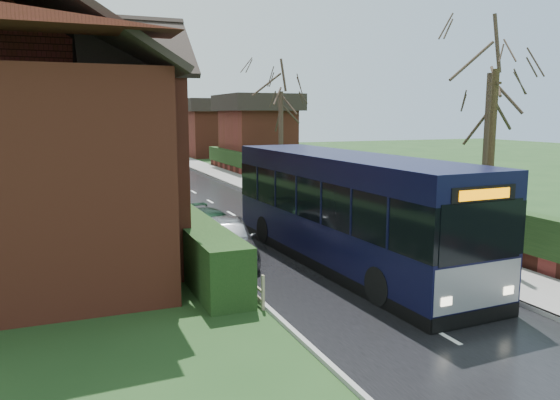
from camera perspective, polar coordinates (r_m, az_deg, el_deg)
name	(u,v)px	position (r m, az deg, el deg)	size (l,w,h in m)	color
ground	(322,266)	(17.80, 4.43, -6.91)	(140.00, 140.00, 0.00)	#27471E
road	(231,214)	(26.88, -5.12, -1.44)	(6.00, 100.00, 0.02)	black
pavement	(310,207)	(28.38, 3.11, -0.73)	(2.50, 100.00, 0.14)	slate
kerb_right	(288,208)	(27.90, 0.88, -0.89)	(0.12, 100.00, 0.14)	gray
kerb_left	(169,217)	(26.17, -11.52, -1.79)	(0.12, 100.00, 0.10)	gray
front_hedge	(171,223)	(21.04, -11.33, -2.32)	(1.20, 16.00, 1.60)	black
picket_fence	(191,230)	(21.26, -9.31, -3.11)	(0.10, 16.00, 0.90)	#958C65
right_wall_hedge	(336,187)	(28.92, 5.91, 1.32)	(0.60, 50.00, 1.80)	brown
brick_house	(23,129)	(20.10, -25.27, 6.74)	(9.30, 14.60, 10.30)	brown
bus	(346,211)	(17.73, 6.88, -1.11)	(3.18, 11.90, 3.58)	black
car_silver	(228,239)	(18.39, -5.47, -4.04)	(1.73, 4.31, 1.47)	#AFAEB3
car_green	(209,229)	(20.33, -7.45, -3.01)	(1.86, 4.57, 1.33)	black
car_distant	(131,157)	(55.25, -15.28, 4.33)	(1.38, 3.97, 1.31)	black
bus_stop_sign	(442,210)	(18.86, 16.60, -1.05)	(0.12, 0.39, 2.58)	slate
telegraph_pole	(490,168)	(18.55, 21.12, 3.10)	(0.37, 0.77, 6.24)	#2F2715
tree_right_near	(492,62)	(24.19, 21.26, 13.31)	(4.30, 4.30, 9.28)	#362A20
tree_right_far	(281,85)	(39.79, 0.09, 11.91)	(4.76, 4.76, 9.20)	#34261E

